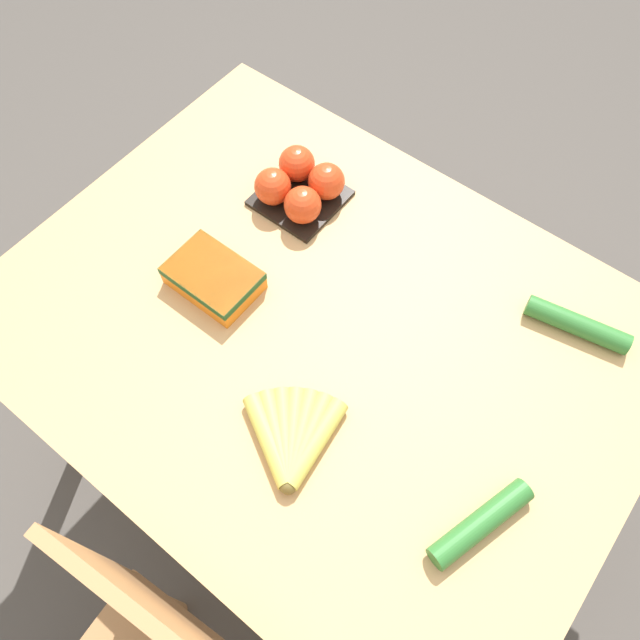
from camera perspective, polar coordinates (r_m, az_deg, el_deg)
The scene contains 7 objects.
ground_plane at distance 1.90m, azimuth 0.00°, elevation -11.46°, with size 12.00×12.00×0.00m, color #4C4742.
dining_table at distance 1.30m, azimuth 0.00°, elevation -2.77°, with size 1.25×0.96×0.75m.
banana_bunch at distance 1.10m, azimuth -2.56°, elevation -10.84°, with size 0.18×0.19×0.04m.
tomato_pack at distance 1.35m, azimuth -1.87°, elevation 12.16°, with size 0.17×0.17×0.09m.
carrot_bag at distance 1.25m, azimuth -9.73°, elevation 3.92°, with size 0.18×0.12×0.05m.
cucumber_near at distance 1.09m, azimuth 14.49°, elevation -17.56°, with size 0.10×0.20×0.04m.
cucumber_far at distance 1.29m, azimuth 22.45°, elevation -0.38°, with size 0.20×0.08×0.04m.
Camera 1 is at (-0.35, 0.45, 1.82)m, focal length 35.00 mm.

